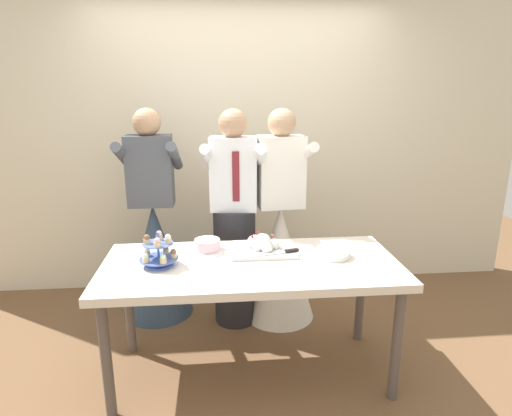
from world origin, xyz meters
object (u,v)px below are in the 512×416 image
at_px(dessert_table, 251,273).
at_px(plate_stack, 333,252).
at_px(person_bride, 280,248).
at_px(person_guest, 155,246).
at_px(person_groom, 234,231).
at_px(main_cake_tray, 263,246).
at_px(round_cake, 207,246).
at_px(cupcake_stand, 159,253).

bearing_deg(dessert_table, plate_stack, 4.72).
distance_m(person_bride, person_guest, 1.00).
bearing_deg(person_groom, dessert_table, -84.13).
distance_m(main_cake_tray, person_guest, 1.08).
xyz_separation_m(dessert_table, person_groom, (-0.07, 0.68, 0.05)).
height_order(person_groom, person_bride, same).
distance_m(main_cake_tray, plate_stack, 0.45).
height_order(main_cake_tray, round_cake, main_cake_tray).
xyz_separation_m(cupcake_stand, main_cake_tray, (0.64, 0.17, -0.05)).
relative_size(cupcake_stand, person_bride, 0.14).
xyz_separation_m(dessert_table, main_cake_tray, (0.09, 0.17, 0.11)).
relative_size(person_groom, person_bride, 1.00).
distance_m(cupcake_stand, person_groom, 0.84).
height_order(main_cake_tray, person_bride, person_bride).
distance_m(dessert_table, main_cake_tray, 0.22).
bearing_deg(plate_stack, main_cake_tray, 163.81).
bearing_deg(round_cake, dessert_table, -38.09).
bearing_deg(main_cake_tray, person_groom, 107.21).
bearing_deg(person_guest, person_bride, -8.32).
distance_m(dessert_table, person_guest, 1.12).
xyz_separation_m(main_cake_tray, round_cake, (-0.36, 0.04, -0.00)).
bearing_deg(person_groom, person_guest, 163.74).
height_order(round_cake, person_groom, person_groom).
height_order(main_cake_tray, person_guest, person_guest).
distance_m(main_cake_tray, person_bride, 0.63).
height_order(cupcake_stand, main_cake_tray, cupcake_stand).
bearing_deg(round_cake, plate_stack, -11.90).
bearing_deg(main_cake_tray, cupcake_stand, -164.99).
height_order(dessert_table, main_cake_tray, main_cake_tray).
bearing_deg(person_groom, person_bride, 6.28).
xyz_separation_m(dessert_table, plate_stack, (0.52, 0.04, 0.10)).
relative_size(main_cake_tray, person_guest, 0.26).
relative_size(dessert_table, round_cake, 7.50).
relative_size(plate_stack, person_groom, 0.13).
bearing_deg(person_guest, round_cake, -56.61).
bearing_deg(dessert_table, person_bride, 68.31).
height_order(cupcake_stand, round_cake, cupcake_stand).
bearing_deg(dessert_table, person_guest, 128.94).
xyz_separation_m(main_cake_tray, person_groom, (-0.16, 0.51, -0.07)).
xyz_separation_m(cupcake_stand, person_guest, (-0.15, 0.87, -0.28)).
bearing_deg(cupcake_stand, main_cake_tray, 15.01).
height_order(dessert_table, person_bride, person_bride).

